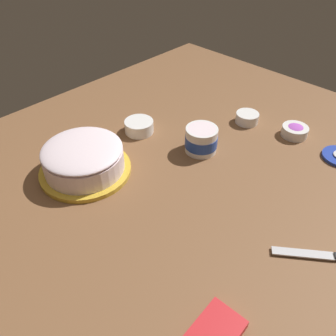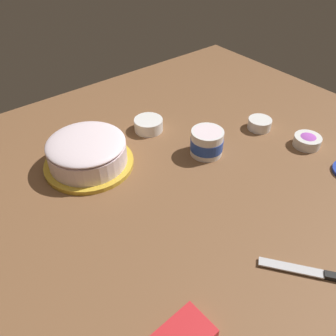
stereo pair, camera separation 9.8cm
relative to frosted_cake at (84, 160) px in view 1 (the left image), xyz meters
The scene contains 7 objects.
ground_plane 0.38m from the frosted_cake, 51.76° to the right, with size 1.54×1.54×0.00m, color brown.
frosted_cake is the anchor object (origin of this frame).
frosting_tub 0.36m from the frosted_cake, 28.95° to the right, with size 0.10×0.10×0.08m.
spreading_knife 0.70m from the frosted_cake, 72.07° to the right, with size 0.16×0.20×0.01m.
sprinkle_bowl_pink 0.59m from the frosted_cake, 18.53° to the right, with size 0.08×0.08×0.04m.
sprinkle_bowl_orange 0.26m from the frosted_cake, ahead, with size 0.10×0.10×0.04m.
sprinkle_bowl_rainbow 0.70m from the frosted_cake, 30.22° to the right, with size 0.09×0.09×0.04m.
Camera 1 is at (-0.63, -0.42, 0.67)m, focal length 36.94 mm.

